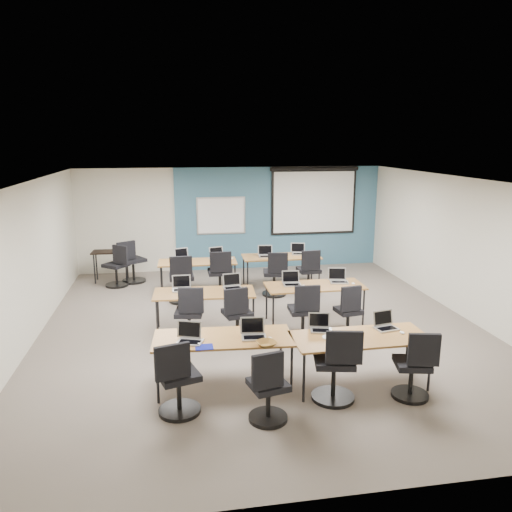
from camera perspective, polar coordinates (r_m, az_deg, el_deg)
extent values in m
cube|color=#6B6354|center=(9.30, 0.76, -8.28)|extent=(8.00, 9.00, 0.02)
cube|color=white|center=(8.68, 0.82, 8.55)|extent=(8.00, 9.00, 0.02)
cube|color=beige|center=(13.26, -2.74, 4.28)|extent=(8.00, 0.04, 2.70)
cube|color=beige|center=(4.77, 10.86, -12.56)|extent=(8.00, 0.04, 2.70)
cube|color=beige|center=(9.08, -24.88, -1.12)|extent=(0.04, 9.00, 2.70)
cube|color=beige|center=(10.38, 23.07, 0.71)|extent=(0.04, 9.00, 2.70)
cube|color=#3D5977|center=(13.44, 2.59, 4.39)|extent=(5.50, 0.04, 2.70)
cube|color=silver|center=(13.15, -4.01, 4.62)|extent=(1.28, 0.02, 0.98)
cube|color=white|center=(13.14, -4.01, 4.61)|extent=(1.20, 0.02, 0.90)
cube|color=black|center=(13.55, 6.61, 6.32)|extent=(2.32, 0.03, 1.82)
cube|color=white|center=(13.55, 6.62, 6.14)|extent=(2.20, 0.02, 1.62)
cylinder|color=black|center=(13.47, 6.72, 9.86)|extent=(2.40, 0.10, 0.10)
cube|color=brown|center=(7.02, -3.79, -9.35)|extent=(1.92, 0.80, 0.03)
cylinder|color=black|center=(6.84, -11.19, -13.59)|extent=(0.04, 0.04, 0.70)
cylinder|color=black|center=(7.01, 4.09, -12.68)|extent=(0.04, 0.04, 0.70)
cylinder|color=black|center=(7.46, -11.07, -11.24)|extent=(0.04, 0.04, 0.70)
cylinder|color=black|center=(7.61, 2.86, -10.49)|extent=(0.04, 0.04, 0.70)
cube|color=brown|center=(7.18, 11.82, -9.09)|extent=(1.90, 0.79, 0.03)
cylinder|color=black|center=(6.78, 5.49, -13.66)|extent=(0.04, 0.04, 0.70)
cylinder|color=black|center=(7.41, 19.24, -11.93)|extent=(0.04, 0.04, 0.70)
cylinder|color=black|center=(7.36, 4.11, -11.35)|extent=(0.04, 0.04, 0.70)
cylinder|color=black|center=(7.95, 16.90, -10.00)|extent=(0.04, 0.04, 0.70)
cube|color=brown|center=(9.02, -5.92, -4.22)|extent=(1.80, 0.75, 0.03)
cylinder|color=black|center=(8.83, -11.23, -7.30)|extent=(0.04, 0.04, 0.70)
cylinder|color=black|center=(8.93, -0.30, -6.80)|extent=(0.04, 0.04, 0.70)
cylinder|color=black|center=(9.43, -11.14, -5.97)|extent=(0.04, 0.04, 0.70)
cylinder|color=black|center=(9.52, -0.92, -5.52)|extent=(0.04, 0.04, 0.70)
cube|color=brown|center=(9.46, 6.72, -3.41)|extent=(1.84, 0.77, 0.03)
cylinder|color=black|center=(9.07, 1.98, -6.48)|extent=(0.04, 0.04, 0.70)
cylinder|color=black|center=(9.55, 12.19, -5.76)|extent=(0.04, 0.04, 0.70)
cylinder|color=black|center=(9.67, 1.21, -5.21)|extent=(0.04, 0.04, 0.70)
cylinder|color=black|center=(10.12, 10.85, -4.61)|extent=(0.04, 0.04, 0.70)
cube|color=brown|center=(11.28, -6.70, -0.68)|extent=(1.74, 0.73, 0.03)
cylinder|color=black|center=(11.08, -10.77, -3.04)|extent=(0.04, 0.04, 0.70)
cylinder|color=black|center=(11.15, -2.40, -2.70)|extent=(0.04, 0.04, 0.70)
cylinder|color=black|center=(11.66, -10.72, -2.22)|extent=(0.04, 0.04, 0.70)
cylinder|color=black|center=(11.73, -2.78, -1.90)|extent=(0.04, 0.04, 0.70)
cube|color=brown|center=(11.73, 2.88, -0.07)|extent=(1.81, 0.76, 0.03)
cylinder|color=black|center=(11.37, -0.96, -2.38)|extent=(0.04, 0.04, 0.70)
cylinder|color=black|center=(11.74, 7.24, -1.99)|extent=(0.04, 0.04, 0.70)
cylinder|color=black|center=(11.98, -1.42, -1.58)|extent=(0.04, 0.04, 0.70)
cylinder|color=black|center=(12.32, 6.39, -1.23)|extent=(0.04, 0.04, 0.70)
cube|color=silver|center=(6.87, -7.57, -9.72)|extent=(0.34, 0.25, 0.02)
cube|color=black|center=(6.85, -7.56, -9.70)|extent=(0.29, 0.14, 0.00)
cube|color=silver|center=(6.95, -7.64, -8.32)|extent=(0.34, 0.06, 0.23)
cube|color=black|center=(6.94, -7.64, -8.34)|extent=(0.30, 0.04, 0.19)
ellipsoid|color=white|center=(6.79, -6.55, -9.99)|extent=(0.06, 0.09, 0.03)
cylinder|color=black|center=(6.75, -8.72, -17.03)|extent=(0.54, 0.54, 0.05)
cylinder|color=black|center=(6.64, -8.78, -15.43)|extent=(0.06, 0.06, 0.48)
cube|color=black|center=(6.51, -8.87, -13.27)|extent=(0.48, 0.48, 0.08)
cube|color=black|center=(6.20, -9.52, -11.83)|extent=(0.44, 0.06, 0.44)
cube|color=silver|center=(6.96, -0.23, -9.30)|extent=(0.34, 0.25, 0.02)
cube|color=black|center=(6.94, -0.21, -9.27)|extent=(0.29, 0.14, 0.00)
cube|color=silver|center=(7.03, -0.41, -7.92)|extent=(0.34, 0.06, 0.23)
cube|color=black|center=(7.03, -0.40, -7.95)|extent=(0.30, 0.04, 0.19)
ellipsoid|color=white|center=(6.93, 1.61, -9.40)|extent=(0.08, 0.11, 0.03)
cylinder|color=black|center=(6.53, 1.38, -17.97)|extent=(0.49, 0.49, 0.05)
cylinder|color=black|center=(6.43, 1.39, -16.51)|extent=(0.06, 0.06, 0.43)
cube|color=black|center=(6.31, 1.40, -14.48)|extent=(0.43, 0.43, 0.08)
cube|color=black|center=(6.00, 1.34, -12.99)|extent=(0.40, 0.06, 0.44)
cube|color=silver|center=(7.26, 7.47, -8.45)|extent=(0.31, 0.22, 0.02)
cube|color=black|center=(7.24, 7.52, -8.42)|extent=(0.26, 0.13, 0.00)
cube|color=silver|center=(7.32, 7.22, -7.25)|extent=(0.31, 0.06, 0.21)
cube|color=black|center=(7.32, 7.24, -7.27)|extent=(0.27, 0.04, 0.17)
ellipsoid|color=white|center=(7.17, 9.74, -8.79)|extent=(0.07, 0.11, 0.04)
cylinder|color=black|center=(7.05, 8.76, -15.63)|extent=(0.58, 0.58, 0.05)
cylinder|color=black|center=(6.94, 8.83, -13.95)|extent=(0.06, 0.06, 0.51)
cube|color=black|center=(6.81, 8.92, -11.72)|extent=(0.51, 0.51, 0.08)
cube|color=black|center=(6.51, 10.05, -10.27)|extent=(0.47, 0.06, 0.44)
cube|color=#ACACAE|center=(7.51, 14.67, -8.03)|extent=(0.32, 0.23, 0.02)
cube|color=black|center=(7.49, 14.74, -8.00)|extent=(0.27, 0.13, 0.00)
cube|color=#ACACAE|center=(7.57, 14.34, -6.84)|extent=(0.32, 0.06, 0.22)
cube|color=black|center=(7.57, 14.36, -6.86)|extent=(0.28, 0.04, 0.18)
ellipsoid|color=white|center=(7.42, 16.36, -8.40)|extent=(0.08, 0.10, 0.03)
cylinder|color=black|center=(7.33, 17.16, -14.91)|extent=(0.50, 0.50, 0.05)
cylinder|color=black|center=(7.24, 17.27, -13.53)|extent=(0.06, 0.06, 0.44)
cube|color=black|center=(7.13, 17.41, -11.64)|extent=(0.44, 0.44, 0.08)
cube|color=black|center=(6.87, 18.65, -10.12)|extent=(0.41, 0.06, 0.44)
cube|color=#BBBBBB|center=(9.15, -8.47, -3.88)|extent=(0.34, 0.25, 0.02)
cube|color=black|center=(9.12, -8.47, -3.84)|extent=(0.29, 0.14, 0.00)
cube|color=#BBBBBB|center=(9.24, -8.52, -2.87)|extent=(0.34, 0.06, 0.23)
cube|color=black|center=(9.23, -8.52, -2.88)|extent=(0.30, 0.04, 0.19)
ellipsoid|color=white|center=(9.00, -6.44, -4.10)|extent=(0.07, 0.10, 0.03)
cylinder|color=black|center=(8.88, -7.57, -9.29)|extent=(0.52, 0.52, 0.05)
cylinder|color=black|center=(8.80, -7.61, -8.06)|extent=(0.06, 0.06, 0.46)
cube|color=black|center=(8.71, -7.66, -6.39)|extent=(0.46, 0.46, 0.08)
cube|color=black|center=(8.42, -7.45, -5.06)|extent=(0.42, 0.06, 0.44)
cube|color=#B3B3BD|center=(9.18, -2.68, -3.68)|extent=(0.33, 0.24, 0.02)
cube|color=black|center=(9.16, -2.66, -3.64)|extent=(0.28, 0.14, 0.00)
cube|color=#B3B3BD|center=(9.27, -2.79, -2.69)|extent=(0.33, 0.06, 0.23)
cube|color=black|center=(9.26, -2.78, -2.71)|extent=(0.29, 0.04, 0.19)
ellipsoid|color=white|center=(9.17, -1.28, -3.67)|extent=(0.08, 0.11, 0.04)
cylinder|color=black|center=(8.80, -2.14, -9.38)|extent=(0.51, 0.51, 0.05)
cylinder|color=black|center=(8.73, -2.15, -8.16)|extent=(0.06, 0.06, 0.45)
cube|color=black|center=(8.63, -2.16, -6.52)|extent=(0.45, 0.45, 0.08)
cube|color=black|center=(8.35, -2.30, -5.19)|extent=(0.41, 0.06, 0.44)
cube|color=#A2A2A9|center=(9.39, 4.16, -3.30)|extent=(0.33, 0.24, 0.02)
cube|color=black|center=(9.37, 4.19, -3.27)|extent=(0.28, 0.14, 0.00)
cube|color=#A2A2A9|center=(9.48, 3.99, -2.35)|extent=(0.33, 0.06, 0.23)
cube|color=black|center=(9.47, 4.00, -2.37)|extent=(0.29, 0.04, 0.19)
ellipsoid|color=white|center=(9.33, 5.47, -3.43)|extent=(0.07, 0.11, 0.04)
cylinder|color=black|center=(8.92, 5.34, -9.11)|extent=(0.54, 0.54, 0.05)
cylinder|color=black|center=(8.84, 5.37, -7.84)|extent=(0.06, 0.06, 0.48)
cube|color=black|center=(8.75, 5.41, -6.14)|extent=(0.48, 0.48, 0.08)
cube|color=black|center=(8.46, 5.89, -4.82)|extent=(0.43, 0.06, 0.44)
cube|color=#B6B6B6|center=(9.67, 9.48, -2.97)|extent=(0.34, 0.25, 0.02)
cube|color=black|center=(9.65, 9.52, -2.93)|extent=(0.29, 0.15, 0.00)
cube|color=#B6B6B6|center=(9.76, 9.25, -2.01)|extent=(0.34, 0.06, 0.24)
cube|color=black|center=(9.75, 9.27, -2.02)|extent=(0.30, 0.05, 0.19)
ellipsoid|color=white|center=(9.63, 11.06, -3.10)|extent=(0.07, 0.10, 0.03)
cylinder|color=black|center=(9.17, 10.38, -8.64)|extent=(0.46, 0.46, 0.05)
cylinder|color=black|center=(9.11, 10.43, -7.59)|extent=(0.06, 0.06, 0.41)
cube|color=black|center=(9.03, 10.49, -6.14)|extent=(0.41, 0.41, 0.08)
cube|color=black|center=(8.76, 10.81, -4.81)|extent=(0.37, 0.06, 0.44)
cube|color=#AEAEB8|center=(11.48, -8.50, -0.36)|extent=(0.32, 0.23, 0.02)
cube|color=black|center=(11.46, -8.50, -0.33)|extent=(0.27, 0.14, 0.00)
cube|color=#AEAEB8|center=(11.57, -8.54, 0.37)|extent=(0.32, 0.06, 0.22)
cube|color=black|center=(11.57, -8.54, 0.37)|extent=(0.28, 0.04, 0.18)
ellipsoid|color=white|center=(11.39, -7.62, -0.43)|extent=(0.07, 0.11, 0.04)
cylinder|color=black|center=(10.90, -8.42, -5.01)|extent=(0.57, 0.57, 0.05)
cylinder|color=black|center=(10.83, -8.46, -3.86)|extent=(0.06, 0.06, 0.51)
cube|color=black|center=(10.75, -8.51, -2.36)|extent=(0.51, 0.51, 0.08)
cube|color=black|center=(10.45, -8.58, -1.22)|extent=(0.46, 0.06, 0.44)
cube|color=#B6B6BB|center=(11.47, -4.50, -0.27)|extent=(0.34, 0.24, 0.02)
cube|color=black|center=(11.44, -4.49, -0.24)|extent=(0.28, 0.14, 0.00)
cube|color=#B6B6BB|center=(11.57, -4.57, 0.50)|extent=(0.34, 0.06, 0.23)
cube|color=black|center=(11.56, -4.57, 0.49)|extent=(0.29, 0.04, 0.19)
ellipsoid|color=white|center=(11.43, -2.74, -0.29)|extent=(0.09, 0.11, 0.03)
cylinder|color=black|center=(11.20, -4.11, -4.40)|extent=(0.58, 0.58, 0.05)
cylinder|color=black|center=(11.13, -4.13, -3.27)|extent=(0.06, 0.06, 0.51)
cube|color=black|center=(11.05, -4.16, -1.80)|extent=(0.51, 0.51, 0.08)
cube|color=black|center=(10.75, -4.06, -0.68)|extent=(0.47, 0.06, 0.44)
cube|color=silver|center=(11.61, 1.18, -0.06)|extent=(0.34, 0.25, 0.02)
cube|color=black|center=(11.59, 1.20, -0.03)|extent=(0.29, 0.14, 0.00)
cube|color=silver|center=(11.71, 1.06, 0.70)|extent=(0.34, 0.06, 0.23)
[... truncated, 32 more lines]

